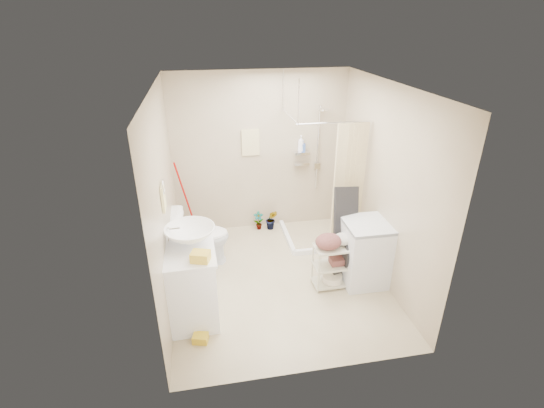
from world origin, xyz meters
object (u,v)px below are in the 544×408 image
(toilet, at_px, (200,236))
(washing_machine, at_px, (365,252))
(laundry_rack, at_px, (333,262))
(vanity, at_px, (191,277))

(toilet, distance_m, washing_machine, 2.34)
(toilet, bearing_deg, laundry_rack, -113.91)
(laundry_rack, bearing_deg, washing_machine, 3.46)
(vanity, relative_size, washing_machine, 1.22)
(washing_machine, bearing_deg, laundry_rack, -174.78)
(toilet, relative_size, washing_machine, 0.96)
(toilet, relative_size, laundry_rack, 1.18)
(toilet, height_order, laundry_rack, toilet)
(laundry_rack, bearing_deg, vanity, -176.69)
(vanity, relative_size, laundry_rack, 1.50)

